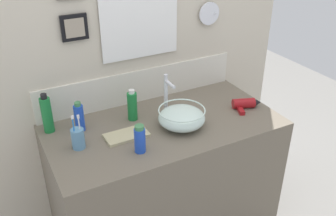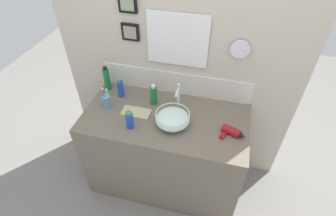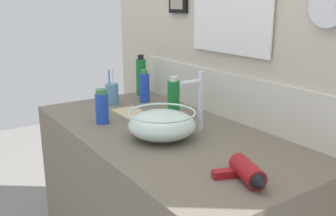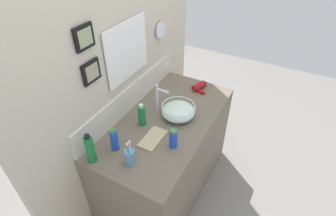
{
  "view_description": "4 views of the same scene",
  "coord_description": "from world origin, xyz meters",
  "px_view_note": "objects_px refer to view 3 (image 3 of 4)",
  "views": [
    {
      "loc": [
        -0.84,
        -1.62,
        1.95
      ],
      "look_at": [
        0.02,
        0.0,
        0.94
      ],
      "focal_mm": 40.0,
      "sensor_mm": 36.0,
      "label": 1
    },
    {
      "loc": [
        0.41,
        -1.47,
        2.28
      ],
      "look_at": [
        0.02,
        0.0,
        0.94
      ],
      "focal_mm": 28.0,
      "sensor_mm": 36.0,
      "label": 2
    },
    {
      "loc": [
        1.23,
        -0.82,
        1.35
      ],
      "look_at": [
        0.02,
        0.0,
        0.94
      ],
      "focal_mm": 40.0,
      "sensor_mm": 36.0,
      "label": 3
    },
    {
      "loc": [
        -1.38,
        -0.76,
        2.18
      ],
      "look_at": [
        0.02,
        0.0,
        0.94
      ],
      "focal_mm": 28.0,
      "sensor_mm": 36.0,
      "label": 4
    }
  ],
  "objects_px": {
    "toothbrush_cup": "(111,94)",
    "soap_dispenser": "(102,107)",
    "spray_bottle": "(145,87)",
    "lotion_bottle": "(141,76)",
    "glass_bowl_sink": "(162,124)",
    "hand_towel": "(133,115)",
    "shampoo_bottle": "(174,98)",
    "faucet": "(198,97)",
    "hair_drier": "(248,173)"
  },
  "relations": [
    {
      "from": "toothbrush_cup",
      "to": "soap_dispenser",
      "type": "bearing_deg",
      "value": -32.89
    },
    {
      "from": "hair_drier",
      "to": "hand_towel",
      "type": "height_order",
      "value": "hair_drier"
    },
    {
      "from": "hair_drier",
      "to": "lotion_bottle",
      "type": "height_order",
      "value": "lotion_bottle"
    },
    {
      "from": "glass_bowl_sink",
      "to": "hand_towel",
      "type": "xyz_separation_m",
      "value": [
        -0.32,
        0.05,
        -0.05
      ]
    },
    {
      "from": "faucet",
      "to": "spray_bottle",
      "type": "bearing_deg",
      "value": 174.63
    },
    {
      "from": "glass_bowl_sink",
      "to": "toothbrush_cup",
      "type": "relative_size",
      "value": 1.34
    },
    {
      "from": "glass_bowl_sink",
      "to": "soap_dispenser",
      "type": "distance_m",
      "value": 0.33
    },
    {
      "from": "hair_drier",
      "to": "toothbrush_cup",
      "type": "height_order",
      "value": "toothbrush_cup"
    },
    {
      "from": "hand_towel",
      "to": "glass_bowl_sink",
      "type": "bearing_deg",
      "value": -8.35
    },
    {
      "from": "toothbrush_cup",
      "to": "spray_bottle",
      "type": "relative_size",
      "value": 1.13
    },
    {
      "from": "shampoo_bottle",
      "to": "lotion_bottle",
      "type": "relative_size",
      "value": 0.82
    },
    {
      "from": "spray_bottle",
      "to": "toothbrush_cup",
      "type": "bearing_deg",
      "value": -108.61
    },
    {
      "from": "shampoo_bottle",
      "to": "spray_bottle",
      "type": "bearing_deg",
      "value": 175.34
    },
    {
      "from": "lotion_bottle",
      "to": "hair_drier",
      "type": "bearing_deg",
      "value": -14.61
    },
    {
      "from": "faucet",
      "to": "hand_towel",
      "type": "height_order",
      "value": "faucet"
    },
    {
      "from": "glass_bowl_sink",
      "to": "hand_towel",
      "type": "distance_m",
      "value": 0.32
    },
    {
      "from": "soap_dispenser",
      "to": "hair_drier",
      "type": "bearing_deg",
      "value": 8.66
    },
    {
      "from": "lotion_bottle",
      "to": "glass_bowl_sink",
      "type": "bearing_deg",
      "value": -23.83
    },
    {
      "from": "hair_drier",
      "to": "faucet",
      "type": "bearing_deg",
      "value": 158.9
    },
    {
      "from": "toothbrush_cup",
      "to": "spray_bottle",
      "type": "distance_m",
      "value": 0.18
    },
    {
      "from": "spray_bottle",
      "to": "faucet",
      "type": "bearing_deg",
      "value": -5.37
    },
    {
      "from": "faucet",
      "to": "hand_towel",
      "type": "relative_size",
      "value": 1.05
    },
    {
      "from": "hand_towel",
      "to": "soap_dispenser",
      "type": "bearing_deg",
      "value": -86.32
    },
    {
      "from": "shampoo_bottle",
      "to": "hand_towel",
      "type": "distance_m",
      "value": 0.2
    },
    {
      "from": "shampoo_bottle",
      "to": "soap_dispenser",
      "type": "relative_size",
      "value": 1.24
    },
    {
      "from": "lotion_bottle",
      "to": "soap_dispenser",
      "type": "bearing_deg",
      "value": -48.23
    },
    {
      "from": "soap_dispenser",
      "to": "hand_towel",
      "type": "bearing_deg",
      "value": 93.68
    },
    {
      "from": "soap_dispenser",
      "to": "hand_towel",
      "type": "height_order",
      "value": "soap_dispenser"
    },
    {
      "from": "glass_bowl_sink",
      "to": "spray_bottle",
      "type": "bearing_deg",
      "value": 156.23
    },
    {
      "from": "faucet",
      "to": "spray_bottle",
      "type": "relative_size",
      "value": 1.41
    },
    {
      "from": "toothbrush_cup",
      "to": "lotion_bottle",
      "type": "height_order",
      "value": "lotion_bottle"
    },
    {
      "from": "spray_bottle",
      "to": "glass_bowl_sink",
      "type": "bearing_deg",
      "value": -23.77
    },
    {
      "from": "spray_bottle",
      "to": "lotion_bottle",
      "type": "bearing_deg",
      "value": 155.94
    },
    {
      "from": "toothbrush_cup",
      "to": "soap_dispenser",
      "type": "distance_m",
      "value": 0.32
    },
    {
      "from": "spray_bottle",
      "to": "lotion_bottle",
      "type": "relative_size",
      "value": 0.76
    },
    {
      "from": "toothbrush_cup",
      "to": "lotion_bottle",
      "type": "bearing_deg",
      "value": 112.7
    },
    {
      "from": "shampoo_bottle",
      "to": "lotion_bottle",
      "type": "bearing_deg",
      "value": 168.41
    },
    {
      "from": "glass_bowl_sink",
      "to": "toothbrush_cup",
      "type": "distance_m",
      "value": 0.58
    },
    {
      "from": "spray_bottle",
      "to": "hand_towel",
      "type": "bearing_deg",
      "value": -42.13
    },
    {
      "from": "faucet",
      "to": "lotion_bottle",
      "type": "relative_size",
      "value": 1.07
    },
    {
      "from": "shampoo_bottle",
      "to": "hand_towel",
      "type": "height_order",
      "value": "shampoo_bottle"
    },
    {
      "from": "faucet",
      "to": "soap_dispenser",
      "type": "distance_m",
      "value": 0.43
    },
    {
      "from": "faucet",
      "to": "soap_dispenser",
      "type": "height_order",
      "value": "faucet"
    },
    {
      "from": "hair_drier",
      "to": "spray_bottle",
      "type": "distance_m",
      "value": 1.0
    },
    {
      "from": "glass_bowl_sink",
      "to": "shampoo_bottle",
      "type": "distance_m",
      "value": 0.29
    },
    {
      "from": "shampoo_bottle",
      "to": "soap_dispenser",
      "type": "xyz_separation_m",
      "value": [
        -0.09,
        -0.32,
        -0.01
      ]
    },
    {
      "from": "toothbrush_cup",
      "to": "spray_bottle",
      "type": "bearing_deg",
      "value": 71.39
    },
    {
      "from": "glass_bowl_sink",
      "to": "faucet",
      "type": "height_order",
      "value": "faucet"
    },
    {
      "from": "hair_drier",
      "to": "lotion_bottle",
      "type": "relative_size",
      "value": 0.83
    },
    {
      "from": "toothbrush_cup",
      "to": "soap_dispenser",
      "type": "height_order",
      "value": "toothbrush_cup"
    }
  ]
}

